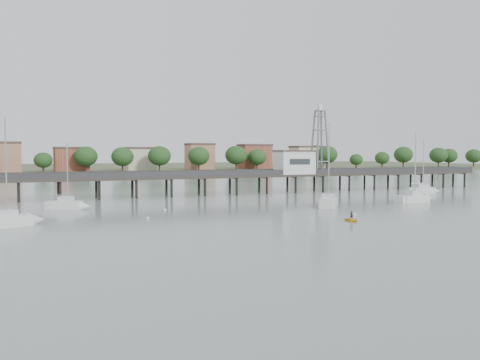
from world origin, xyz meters
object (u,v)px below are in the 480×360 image
Objects in this scene: sailboat_a at (15,221)px; sailboat_d at (418,198)px; sailboat_c at (329,202)px; yellow_dinghy at (351,221)px; sailboat_b at (71,205)px; pier at (186,177)px; sailboat_e at (426,190)px; lattice_tower at (320,142)px.

sailboat_a is 66.38m from sailboat_d.
yellow_dinghy is (-8.40, -18.39, -0.64)m from sailboat_c.
sailboat_b is at bearing 142.83° from yellow_dinghy.
sailboat_b reaches higher than yellow_dinghy.
sailboat_e is (49.19, -14.29, -3.15)m from pier.
sailboat_e is at bearing 42.84° from yellow_dinghy.
pier is 9.68× the size of lattice_tower.
sailboat_b is 0.74× the size of sailboat_c.
sailboat_b is 18.64m from sailboat_a.
lattice_tower is at bearing 0.00° from pier.
sailboat_d reaches higher than sailboat_e.
yellow_dinghy is (-41.47, -32.12, -0.65)m from sailboat_e.
sailboat_c is 1.18× the size of sailboat_e.
lattice_tower reaches higher than yellow_dinghy.
sailboat_a reaches higher than sailboat_e.
pier is 12.25× the size of sailboat_e.
sailboat_d is (2.52, -28.98, -10.46)m from lattice_tower.
sailboat_c is at bearing -18.45° from sailboat_a.
sailboat_e is (81.33, 20.09, 0.01)m from sailboat_a.
pier is 11.34× the size of sailboat_d.
yellow_dinghy is at bearing -167.04° from sailboat_c.
sailboat_c is at bearing 70.51° from yellow_dinghy.
sailboat_b is 42.83m from yellow_dinghy.
yellow_dinghy is at bearing -42.75° from sailboat_a.
sailboat_c is 20.23m from yellow_dinghy.
pier is 32.49m from sailboat_c.
pier is 58.73× the size of yellow_dinghy.
sailboat_d reaches higher than yellow_dinghy.
sailboat_c reaches higher than sailboat_d.
sailboat_a reaches higher than sailboat_b.
lattice_tower is 1.07× the size of sailboat_c.
lattice_tower is at bearing 8.78° from sailboat_c.
yellow_dinghy is (39.86, -12.04, -0.64)m from sailboat_a.
sailboat_a is (-48.27, -6.35, 0.00)m from sailboat_c.
pier is 29.92m from sailboat_b.
yellow_dinghy is at bearing -155.79° from sailboat_d.
sailboat_d is at bearing -21.28° from sailboat_a.
pier is at bearing -180.00° from lattice_tower.
lattice_tower reaches higher than sailboat_a.
yellow_dinghy is (-26.30, -17.43, -0.64)m from sailboat_d.
sailboat_c reaches higher than sailboat_b.
sailboat_c is 48.68m from sailboat_a.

